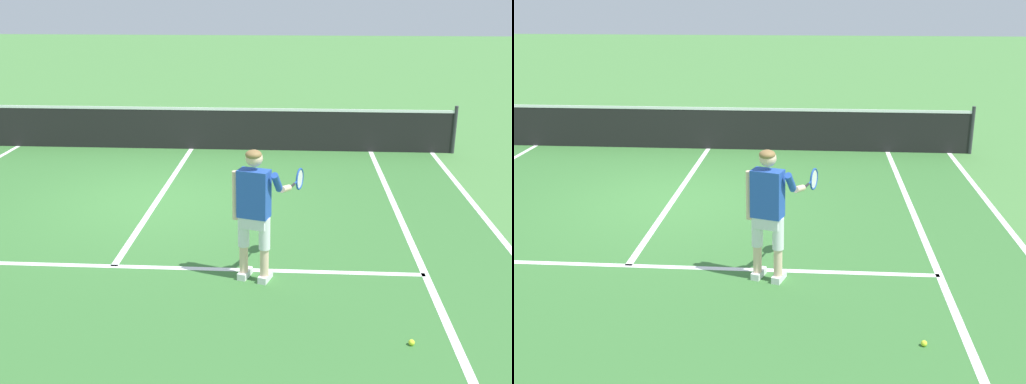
# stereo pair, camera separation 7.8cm
# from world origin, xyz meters

# --- Properties ---
(ground_plane) EXTENTS (80.00, 80.00, 0.00)m
(ground_plane) POSITION_xyz_m (0.00, 0.00, 0.00)
(ground_plane) COLOR #477F3D
(court_inner_surface) EXTENTS (10.98, 10.01, 0.00)m
(court_inner_surface) POSITION_xyz_m (0.00, -1.14, 0.00)
(court_inner_surface) COLOR #387033
(court_inner_surface) RESTS_ON ground
(line_service) EXTENTS (8.23, 0.10, 0.01)m
(line_service) POSITION_xyz_m (0.00, -2.73, 0.00)
(line_service) COLOR white
(line_service) RESTS_ON ground
(line_centre_service) EXTENTS (0.10, 6.40, 0.01)m
(line_centre_service) POSITION_xyz_m (0.00, 0.47, 0.00)
(line_centre_service) COLOR white
(line_centre_service) RESTS_ON ground
(line_singles_right) EXTENTS (0.10, 9.61, 0.01)m
(line_singles_right) POSITION_xyz_m (4.12, -1.14, 0.00)
(line_singles_right) COLOR white
(line_singles_right) RESTS_ON ground
(line_doubles_right) EXTENTS (0.10, 9.61, 0.01)m
(line_doubles_right) POSITION_xyz_m (5.49, -1.14, 0.00)
(line_doubles_right) COLOR white
(line_doubles_right) RESTS_ON ground
(tennis_net) EXTENTS (11.96, 0.08, 1.07)m
(tennis_net) POSITION_xyz_m (0.00, 3.67, 0.50)
(tennis_net) COLOR #333338
(tennis_net) RESTS_ON ground
(tennis_player) EXTENTS (0.89, 1.03, 1.71)m
(tennis_player) POSITION_xyz_m (1.92, -2.99, 0.99)
(tennis_player) COLOR white
(tennis_player) RESTS_ON ground
(tennis_ball_near_feet) EXTENTS (0.07, 0.07, 0.07)m
(tennis_ball_near_feet) POSITION_xyz_m (3.64, -4.43, 0.03)
(tennis_ball_near_feet) COLOR #CCE02D
(tennis_ball_near_feet) RESTS_ON ground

